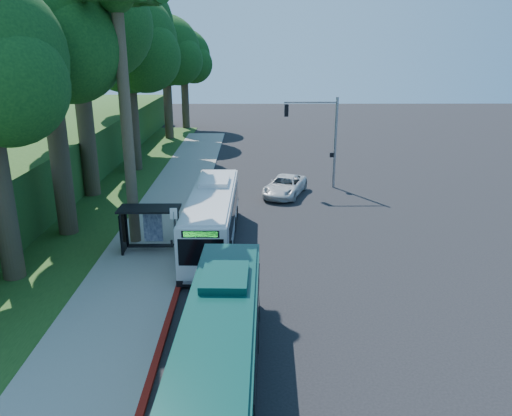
{
  "coord_description": "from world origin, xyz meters",
  "views": [
    {
      "loc": [
        -1.61,
        -27.83,
        10.6
      ],
      "look_at": [
        -1.36,
        1.0,
        1.22
      ],
      "focal_mm": 35.0,
      "sensor_mm": 36.0,
      "label": 1
    }
  ],
  "objects_px": {
    "bus_shelter": "(146,220)",
    "teal_bus": "(222,342)",
    "pickup": "(285,186)",
    "white_bus": "(213,216)"
  },
  "relations": [
    {
      "from": "white_bus",
      "to": "pickup",
      "type": "bearing_deg",
      "value": 65.01
    },
    {
      "from": "bus_shelter",
      "to": "teal_bus",
      "type": "xyz_separation_m",
      "value": [
        4.66,
        -11.1,
        -0.25
      ]
    },
    {
      "from": "white_bus",
      "to": "pickup",
      "type": "relative_size",
      "value": 2.17
    },
    {
      "from": "teal_bus",
      "to": "pickup",
      "type": "height_order",
      "value": "teal_bus"
    },
    {
      "from": "white_bus",
      "to": "teal_bus",
      "type": "height_order",
      "value": "white_bus"
    },
    {
      "from": "bus_shelter",
      "to": "white_bus",
      "type": "distance_m",
      "value": 3.66
    },
    {
      "from": "teal_bus",
      "to": "pickup",
      "type": "distance_m",
      "value": 22.12
    },
    {
      "from": "bus_shelter",
      "to": "teal_bus",
      "type": "relative_size",
      "value": 0.3
    },
    {
      "from": "pickup",
      "to": "bus_shelter",
      "type": "bearing_deg",
      "value": -107.33
    },
    {
      "from": "teal_bus",
      "to": "bus_shelter",
      "type": "bearing_deg",
      "value": 114.55
    }
  ]
}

